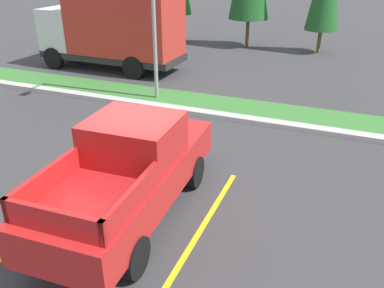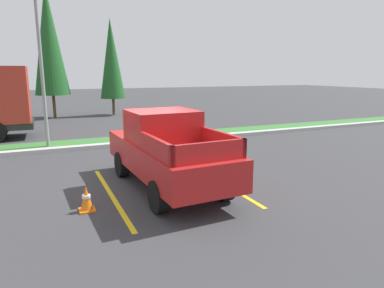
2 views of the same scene
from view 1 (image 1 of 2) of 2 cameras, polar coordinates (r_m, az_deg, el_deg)
ground_plane at (r=9.56m, az=-7.03°, el=-6.46°), size 120.00×120.00×0.00m
parking_line_near at (r=9.53m, az=-16.72°, el=-7.57°), size 0.12×4.80×0.01m
parking_line_far at (r=8.19m, az=1.13°, el=-12.43°), size 0.12×4.80×0.01m
curb_strip at (r=13.62m, az=3.00°, el=4.29°), size 56.00×0.40×0.15m
grass_median at (r=14.61m, az=4.43°, el=5.59°), size 56.00×1.80×0.06m
pickup_truck_main at (r=8.23m, az=-8.85°, el=-3.88°), size 2.14×5.30×2.10m
cargo_truck_distant at (r=19.42m, az=-11.30°, el=15.84°), size 6.84×2.60×3.40m
traffic_cone at (r=9.32m, az=-23.50°, el=-7.50°), size 0.36×0.36×0.60m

